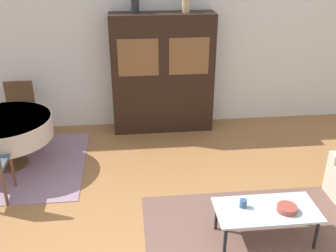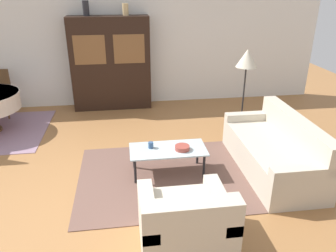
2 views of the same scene
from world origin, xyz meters
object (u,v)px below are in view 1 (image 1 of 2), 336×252
at_px(dining_chair_far, 19,107).
at_px(cup, 243,203).
at_px(vase_short, 186,5).
at_px(coffee_table, 266,212).
at_px(bowl, 287,209).
at_px(dining_table, 4,129).
at_px(vase_tall, 135,3).
at_px(display_cabinet, 163,74).

bearing_deg(dining_chair_far, cup, 136.88).
distance_m(dining_chair_far, vase_short, 3.06).
relative_size(coffee_table, vase_short, 4.68).
bearing_deg(cup, bowl, -15.10).
relative_size(dining_table, vase_tall, 4.48).
distance_m(vase_tall, vase_short, 0.78).
bearing_deg(vase_short, cup, -85.68).
bearing_deg(dining_chair_far, vase_short, -176.33).
bearing_deg(coffee_table, vase_tall, 112.75).
relative_size(bowl, vase_short, 0.89).
height_order(dining_table, dining_chair_far, dining_chair_far).
height_order(vase_tall, vase_short, vase_tall).
bearing_deg(dining_table, coffee_table, -31.30).
relative_size(dining_table, dining_chair_far, 1.40).
height_order(display_cabinet, vase_short, vase_short).
height_order(dining_chair_far, cup, dining_chair_far).
xyz_separation_m(display_cabinet, cup, (0.58, -2.87, -0.53)).
bearing_deg(cup, vase_tall, 109.08).
bearing_deg(vase_short, dining_table, -158.75).
bearing_deg(cup, dining_table, 147.54).
height_order(display_cabinet, dining_chair_far, display_cabinet).
bearing_deg(vase_tall, display_cabinet, -0.13).
distance_m(dining_table, dining_chair_far, 0.87).
xyz_separation_m(vase_tall, vase_short, (0.78, 0.00, -0.03)).
bearing_deg(coffee_table, dining_chair_far, 138.48).
bearing_deg(vase_tall, dining_chair_far, -174.83).
relative_size(bowl, vase_tall, 0.71).
xyz_separation_m(display_cabinet, bowl, (1.01, -2.98, -0.54)).
bearing_deg(bowl, vase_tall, 115.50).
relative_size(dining_chair_far, bowl, 4.51).
distance_m(coffee_table, bowl, 0.21).
relative_size(dining_chair_far, vase_tall, 3.20).
relative_size(vase_tall, vase_short, 1.26).
bearing_deg(display_cabinet, coffee_table, -74.42).
xyz_separation_m(display_cabinet, vase_tall, (-0.41, 0.00, 1.11)).
bearing_deg(cup, coffee_table, -14.98).
xyz_separation_m(cup, bowl, (0.43, -0.12, -0.01)).
distance_m(bowl, vase_tall, 3.70).
distance_m(display_cabinet, dining_chair_far, 2.34).
xyz_separation_m(coffee_table, bowl, (0.19, -0.05, 0.07)).
xyz_separation_m(dining_chair_far, cup, (2.88, -2.70, -0.11)).
height_order(dining_table, vase_short, vase_short).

